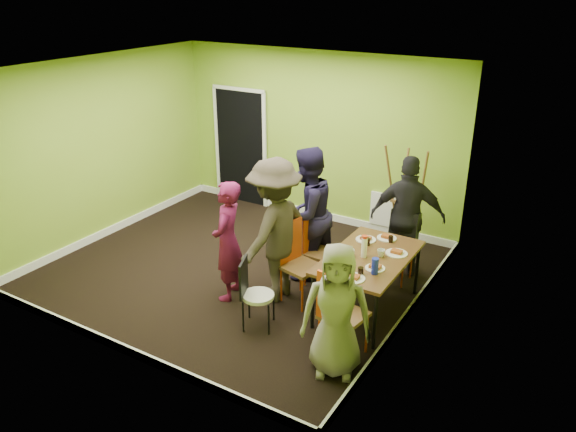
# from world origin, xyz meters

# --- Properties ---
(ground) EXTENTS (5.00, 5.00, 0.00)m
(ground) POSITION_xyz_m (0.00, 0.00, 0.00)
(ground) COLOR black
(ground) RESTS_ON ground
(room_walls) EXTENTS (5.04, 4.54, 2.82)m
(room_walls) POSITION_xyz_m (-0.02, 0.04, 0.99)
(room_walls) COLOR #83A82B
(room_walls) RESTS_ON ground
(dining_table) EXTENTS (0.90, 1.50, 0.75)m
(dining_table) POSITION_xyz_m (1.98, -0.04, 0.70)
(dining_table) COLOR black
(dining_table) RESTS_ON ground
(chair_left_far) EXTENTS (0.43, 0.42, 0.98)m
(chair_left_far) POSITION_xyz_m (1.13, 0.25, 0.55)
(chair_left_far) COLOR #CC4613
(chair_left_far) RESTS_ON ground
(chair_left_near) EXTENTS (0.52, 0.52, 1.04)m
(chair_left_near) POSITION_xyz_m (1.10, -0.25, 0.59)
(chair_left_near) COLOR #CC4613
(chair_left_near) RESTS_ON ground
(chair_back_end) EXTENTS (0.39, 0.46, 0.94)m
(chair_back_end) POSITION_xyz_m (2.02, 1.01, 0.67)
(chair_back_end) COLOR #CC4613
(chair_back_end) RESTS_ON ground
(chair_front_end) EXTENTS (0.50, 0.50, 1.06)m
(chair_front_end) POSITION_xyz_m (2.10, -1.08, 0.60)
(chair_front_end) COLOR #CC4613
(chair_front_end) RESTS_ON ground
(chair_bentwood) EXTENTS (0.44, 0.43, 0.86)m
(chair_bentwood) POSITION_xyz_m (0.98, -1.05, 0.48)
(chair_bentwood) COLOR black
(chair_bentwood) RESTS_ON ground
(easel) EXTENTS (0.66, 0.62, 1.64)m
(easel) POSITION_xyz_m (1.76, 1.74, 0.81)
(easel) COLOR brown
(easel) RESTS_ON ground
(plate_near_left) EXTENTS (0.26, 0.26, 0.01)m
(plate_near_left) POSITION_xyz_m (1.76, 0.35, 0.76)
(plate_near_left) COLOR white
(plate_near_left) RESTS_ON dining_table
(plate_near_right) EXTENTS (0.25, 0.25, 0.01)m
(plate_near_right) POSITION_xyz_m (1.76, -0.43, 0.76)
(plate_near_right) COLOR white
(plate_near_right) RESTS_ON dining_table
(plate_far_back) EXTENTS (0.25, 0.25, 0.01)m
(plate_far_back) POSITION_xyz_m (1.98, 0.53, 0.76)
(plate_far_back) COLOR white
(plate_far_back) RESTS_ON dining_table
(plate_far_front) EXTENTS (0.26, 0.26, 0.01)m
(plate_far_front) POSITION_xyz_m (2.05, -0.64, 0.76)
(plate_far_front) COLOR white
(plate_far_front) RESTS_ON dining_table
(plate_wall_back) EXTENTS (0.27, 0.27, 0.01)m
(plate_wall_back) POSITION_xyz_m (2.24, 0.18, 0.76)
(plate_wall_back) COLOR white
(plate_wall_back) RESTS_ON dining_table
(plate_wall_front) EXTENTS (0.23, 0.23, 0.01)m
(plate_wall_front) POSITION_xyz_m (2.17, -0.30, 0.76)
(plate_wall_front) COLOR white
(plate_wall_front) RESTS_ON dining_table
(thermos) EXTENTS (0.07, 0.07, 0.25)m
(thermos) POSITION_xyz_m (1.93, -0.09, 0.87)
(thermos) COLOR white
(thermos) RESTS_ON dining_table
(blue_bottle) EXTENTS (0.08, 0.08, 0.19)m
(blue_bottle) POSITION_xyz_m (2.21, -0.41, 0.85)
(blue_bottle) COLOR #1726B1
(blue_bottle) RESTS_ON dining_table
(orange_bottle) EXTENTS (0.04, 0.04, 0.08)m
(orange_bottle) POSITION_xyz_m (1.88, 0.08, 0.79)
(orange_bottle) COLOR #CC4613
(orange_bottle) RESTS_ON dining_table
(glass_mid) EXTENTS (0.07, 0.07, 0.09)m
(glass_mid) POSITION_xyz_m (1.84, 0.22, 0.79)
(glass_mid) COLOR black
(glass_mid) RESTS_ON dining_table
(glass_back) EXTENTS (0.06, 0.06, 0.08)m
(glass_back) POSITION_xyz_m (2.06, 0.45, 0.79)
(glass_back) COLOR black
(glass_back) RESTS_ON dining_table
(glass_front) EXTENTS (0.07, 0.07, 0.08)m
(glass_front) POSITION_xyz_m (2.08, -0.51, 0.79)
(glass_front) COLOR black
(glass_front) RESTS_ON dining_table
(cup_a) EXTENTS (0.12, 0.12, 0.10)m
(cup_a) POSITION_xyz_m (1.79, -0.18, 0.80)
(cup_a) COLOR white
(cup_a) RESTS_ON dining_table
(cup_b) EXTENTS (0.10, 0.10, 0.09)m
(cup_b) POSITION_xyz_m (2.10, 0.02, 0.79)
(cup_b) COLOR white
(cup_b) RESTS_ON dining_table
(person_standing) EXTENTS (0.54, 0.66, 1.57)m
(person_standing) POSITION_xyz_m (0.32, -0.64, 0.79)
(person_standing) COLOR #5F1037
(person_standing) RESTS_ON ground
(person_left_far) EXTENTS (0.86, 1.02, 1.84)m
(person_left_far) POSITION_xyz_m (0.90, 0.35, 0.92)
(person_left_far) COLOR #191432
(person_left_far) RESTS_ON ground
(person_left_near) EXTENTS (0.79, 1.26, 1.86)m
(person_left_near) POSITION_xyz_m (0.83, -0.34, 0.93)
(person_left_near) COLOR #322B21
(person_left_near) RESTS_ON ground
(person_back_end) EXTENTS (1.07, 0.69, 1.70)m
(person_back_end) POSITION_xyz_m (2.04, 1.11, 0.85)
(person_back_end) COLOR black
(person_back_end) RESTS_ON ground
(person_front_end) EXTENTS (0.84, 0.71, 1.46)m
(person_front_end) POSITION_xyz_m (2.17, -1.30, 0.73)
(person_front_end) COLOR gray
(person_front_end) RESTS_ON ground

